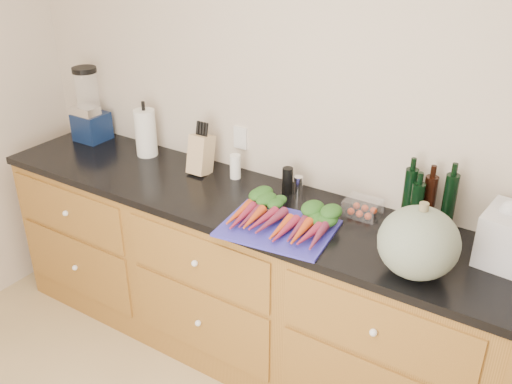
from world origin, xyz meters
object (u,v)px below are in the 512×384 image
Objects in this scene: carrots at (283,218)px; cutting_board at (278,228)px; squash at (419,243)px; tomato_box at (363,208)px; knife_block at (201,154)px; blender_appliance at (89,109)px; paper_towel at (146,133)px.

cutting_board is at bearing -90.00° from carrots.
cutting_board is 0.64m from squash.
cutting_board is 1.55× the size of squash.
squash reaches higher than carrots.
knife_block is at bearing -178.13° from tomato_box.
tomato_box is at bearing 0.40° from blender_appliance.
paper_towel is at bearing 163.32° from cutting_board.
knife_block is at bearing -1.18° from blender_appliance.
carrots is 0.71m from knife_block.
squash is 1.32m from knife_block.
carrots is 2.16× the size of knife_block.
blender_appliance reaches higher than paper_towel.
cutting_board is 1.08× the size of blender_appliance.
blender_appliance is at bearing -179.60° from tomato_box.
paper_towel is at bearing -179.57° from tomato_box.
carrots is (0.00, 0.04, 0.03)m from cutting_board.
tomato_box is at bearing 137.75° from squash.
squash is at bearing -3.88° from carrots.
blender_appliance reaches higher than squash.
blender_appliance is at bearing -179.69° from paper_towel.
tomato_box is at bearing 47.57° from carrots.
cutting_board is at bearing -11.85° from blender_appliance.
tomato_box is at bearing 1.87° from knife_block.
knife_block is at bearing 155.52° from cutting_board.
squash is 1.51× the size of knife_block.
tomato_box is (-0.36, 0.33, -0.10)m from squash.
knife_block is (-0.66, 0.26, 0.07)m from carrots.
tomato_box is (1.78, 0.01, -0.16)m from blender_appliance.
cutting_board is 1.56m from blender_appliance.
carrots is 0.63m from squash.
carrots is 1.67× the size of paper_towel.
squash is 1.96× the size of tomato_box.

